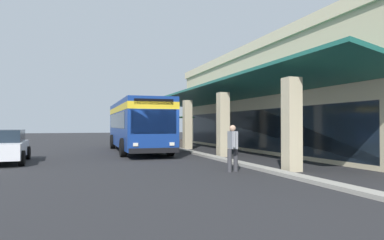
# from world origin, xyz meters

# --- Properties ---
(ground) EXTENTS (120.00, 120.00, 0.00)m
(ground) POSITION_xyz_m (0.00, 8.00, 0.00)
(ground) COLOR #262628
(curb_strip) EXTENTS (29.96, 0.50, 0.12)m
(curb_strip) POSITION_xyz_m (-2.86, 2.59, 0.06)
(curb_strip) COLOR #9E998E
(curb_strip) RESTS_ON ground
(plaza_building) EXTENTS (25.27, 15.22, 6.81)m
(plaza_building) POSITION_xyz_m (-2.86, 12.21, 3.41)
(plaza_building) COLOR #C6B793
(plaza_building) RESTS_ON ground
(transit_bus) EXTENTS (11.26, 2.98, 3.34)m
(transit_bus) POSITION_xyz_m (-4.81, -0.31, 1.85)
(transit_bus) COLOR navy
(transit_bus) RESTS_ON ground
(parked_sedan_white) EXTENTS (4.48, 2.15, 1.47)m
(parked_sedan_white) POSITION_xyz_m (0.10, -7.09, 0.75)
(parked_sedan_white) COLOR silver
(parked_sedan_white) RESTS_ON ground
(pedestrian) EXTENTS (0.67, 0.47, 1.68)m
(pedestrian) POSITION_xyz_m (5.93, 1.34, 0.95)
(pedestrian) COLOR #38383D
(pedestrian) RESTS_ON ground
(potted_palm) EXTENTS (1.91, 1.70, 2.41)m
(potted_palm) POSITION_xyz_m (-6.93, 3.51, 0.56)
(potted_palm) COLOR #4C4742
(potted_palm) RESTS_ON ground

